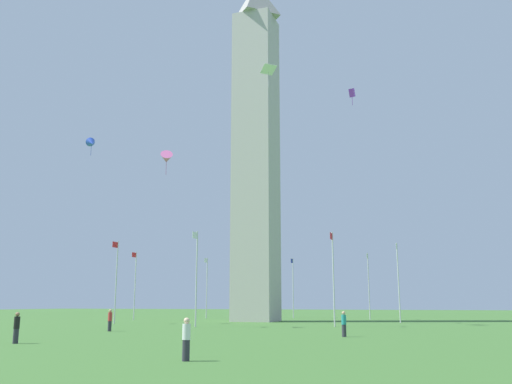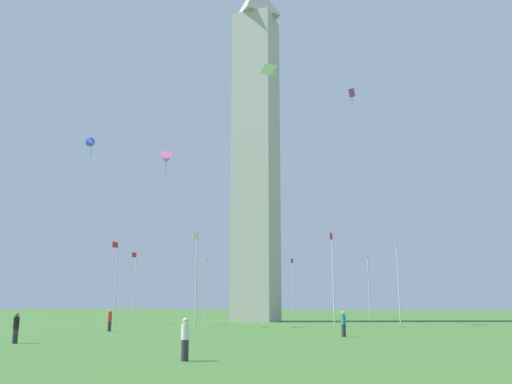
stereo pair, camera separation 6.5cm
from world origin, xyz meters
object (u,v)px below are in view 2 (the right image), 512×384
Objects in this scene: flagpole_sw at (207,285)px; kite_white_diamond at (268,70)px; flagpole_n at (196,274)px; flagpole_w at (135,283)px; flagpole_ne at (333,275)px; person_black_shirt at (16,328)px; flagpole_e at (398,279)px; person_teal_shirt at (343,324)px; kite_pink_delta at (166,158)px; flagpole_nw at (116,278)px; person_white_shirt at (185,339)px; obelisk_monument at (256,142)px; kite_blue_delta at (91,143)px; flagpole_s at (293,285)px; person_red_shirt at (110,320)px; flagpole_se at (369,283)px; kite_purple_box at (352,93)px.

kite_white_diamond reaches higher than flagpole_sw.
flagpole_n is 1.00× the size of flagpole_w.
kite_white_diamond reaches higher than flagpole_ne.
flagpole_n reaches higher than person_black_shirt.
flagpole_e is 28.12m from person_teal_shirt.
flagpole_ne is 23.73m from kite_white_diamond.
flagpole_n is 1.00× the size of flagpole_e.
flagpole_nw is at bearing -125.61° from kite_pink_delta.
person_black_shirt is at bearing 26.98° from person_white_shirt.
flagpole_w is at bearing -7.08° from person_white_shirt.
obelisk_monument is 20.93× the size of kite_blue_delta.
flagpole_s is 44.12m from person_red_shirt.
kite_pink_delta is 1.01× the size of kite_white_diamond.
flagpole_sw is at bearing 6.32° from person_black_shirt.
flagpole_se is (-12.20, -5.05, 0.00)m from flagpole_e.
kite_pink_delta is at bearing 2.60° from person_teal_shirt.
kite_pink_delta is 19.32m from kite_purple_box.
kite_purple_box is at bearing -56.78° from person_red_shirt.
person_teal_shirt is at bearing -95.08° from person_red_shirt.
flagpole_n is 1.00× the size of flagpole_s.
kite_pink_delta is at bearing -25.36° from flagpole_se.
flagpole_nw is at bearing -0.00° from flagpole_sw.
person_red_shirt is 0.71× the size of kite_pink_delta.
kite_pink_delta reaches higher than flagpole_se.
kite_pink_delta reaches higher than flagpole_w.
flagpole_ne is 24.40m from flagpole_se.
flagpole_sw is at bearing 173.50° from kite_blue_delta.
person_black_shirt is at bearing 30.01° from kite_blue_delta.
kite_pink_delta is at bearing 0.01° from person_black_shirt.
kite_pink_delta is (19.06, -19.87, 11.19)m from flagpole_e.
kite_white_diamond is (11.04, 5.33, 4.64)m from obelisk_monument.
flagpole_se is at bearing 154.64° from kite_pink_delta.
kite_white_diamond reaches higher than flagpole_nw.
flagpole_w is 5.42× the size of person_teal_shirt.
person_red_shirt is (38.77, -15.31, -4.07)m from flagpole_se.
flagpole_w is 26.51m from kite_pink_delta.
person_red_shirt is at bearing 13.20° from flagpole_sw.
flagpole_sw is (-12.20, -29.46, 0.00)m from flagpole_e.
flagpole_nw is at bearing -67.50° from flagpole_e.
flagpole_s is 38.09m from kite_pink_delta.
flagpole_s is (-34.51, 0.00, 0.00)m from flagpole_n.
kite_pink_delta reaches higher than flagpole_sw.
flagpole_sw is at bearing -162.96° from kite_pink_delta.
kite_white_diamond is (-1.21, -6.87, 22.68)m from flagpole_ne.
flagpole_sw is 30.56m from kite_blue_delta.
kite_pink_delta is 1.11× the size of kite_blue_delta.
person_teal_shirt reaches higher than person_white_shirt.
kite_pink_delta reaches higher than flagpole_e.
person_black_shirt is 13.77m from person_red_shirt.
flagpole_ne reaches higher than person_teal_shirt.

